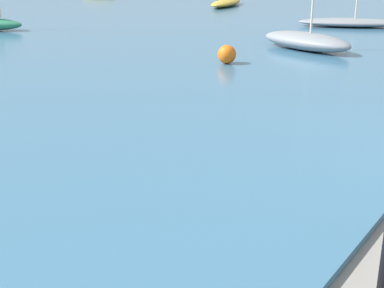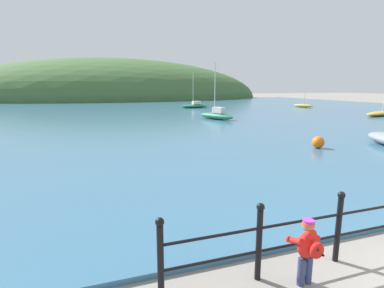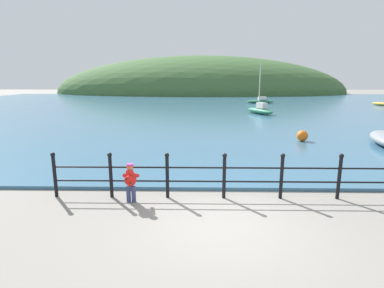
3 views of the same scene
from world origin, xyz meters
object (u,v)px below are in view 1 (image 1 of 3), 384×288
mooring_buoy (227,54)px  boat_nearest_quay (226,2)px  boat_red_dinghy (350,22)px  boat_twin_mast (306,41)px

mooring_buoy → boat_nearest_quay: bearing=32.0°
boat_red_dinghy → mooring_buoy: 10.64m
boat_red_dinghy → boat_nearest_quay: 11.68m
boat_twin_mast → boat_nearest_quay: bearing=40.9°
boat_red_dinghy → boat_nearest_quay: size_ratio=0.89×
boat_red_dinghy → mooring_buoy: (-10.64, -0.18, 0.06)m
boat_red_dinghy → boat_nearest_quay: bearing=60.0°
boat_twin_mast → mooring_buoy: size_ratio=8.39×
boat_twin_mast → boat_nearest_quay: 17.01m
boat_red_dinghy → boat_nearest_quay: boat_nearest_quay is taller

